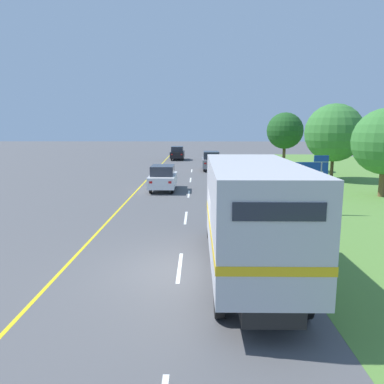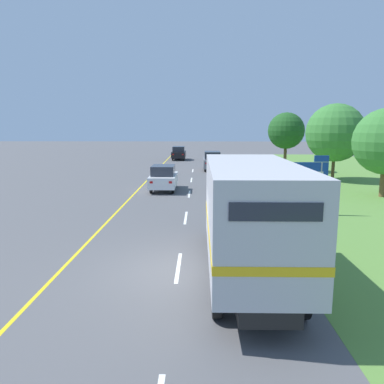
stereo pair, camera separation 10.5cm
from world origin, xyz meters
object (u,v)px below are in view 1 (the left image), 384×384
lead_car_grey_ahead (211,161)px  highway_sign (306,175)px  roadside_tree_far (285,131)px  horse_trailer_truck (249,212)px  lead_car_black_ahead (177,153)px  lead_car_white (163,178)px  roadside_tree_mid (334,133)px  delineator_post (309,243)px

lead_car_grey_ahead → highway_sign: bearing=-78.2°
lead_car_grey_ahead → roadside_tree_far: 7.94m
highway_sign → roadside_tree_far: bearing=80.4°
horse_trailer_truck → lead_car_black_ahead: bearing=96.1°
lead_car_white → roadside_tree_far: bearing=46.5°
horse_trailer_truck → roadside_tree_mid: 22.82m
roadside_tree_far → horse_trailer_truck: bearing=-104.9°
lead_car_white → roadside_tree_far: size_ratio=0.68×
highway_sign → roadside_tree_mid: (5.79, 12.51, 1.92)m
horse_trailer_truck → lead_car_grey_ahead: horse_trailer_truck is taller
lead_car_black_ahead → roadside_tree_mid: (13.96, -18.85, 3.02)m
lead_car_white → roadside_tree_mid: bearing=21.3°
lead_car_black_ahead → roadside_tree_mid: bearing=-53.5°
horse_trailer_truck → roadside_tree_far: size_ratio=1.47×
highway_sign → delineator_post: size_ratio=3.19×
horse_trailer_truck → lead_car_white: (-3.95, 15.19, -1.06)m
lead_car_white → roadside_tree_mid: 15.03m
horse_trailer_truck → lead_car_grey_ahead: bearing=90.2°
lead_car_black_ahead → roadside_tree_far: (11.37, -12.48, 3.09)m
lead_car_white → lead_car_grey_ahead: 12.99m
lead_car_grey_ahead → lead_car_black_ahead: bearing=109.1°
lead_car_white → delineator_post: 14.94m
highway_sign → roadside_tree_far: size_ratio=0.52×
roadside_tree_far → lead_car_grey_ahead: bearing=174.6°
highway_sign → roadside_tree_mid: size_ratio=0.48×
horse_trailer_truck → highway_sign: bearing=63.6°
lead_car_black_ahead → roadside_tree_far: 17.16m
horse_trailer_truck → delineator_post: horse_trailer_truck is taller
lead_car_grey_ahead → roadside_tree_far: roadside_tree_far is taller
lead_car_white → lead_car_grey_ahead: lead_car_grey_ahead is taller
roadside_tree_mid → roadside_tree_far: 6.88m
roadside_tree_far → lead_car_black_ahead: bearing=132.4°
horse_trailer_truck → delineator_post: (2.33, 1.63, -1.46)m
horse_trailer_truck → lead_car_grey_ahead: (-0.12, 27.60, -0.99)m
lead_car_black_ahead → delineator_post: 38.31m
lead_car_black_ahead → roadside_tree_far: roadside_tree_far is taller
lead_car_grey_ahead → lead_car_black_ahead: lead_car_grey_ahead is taller
roadside_tree_far → delineator_post: roadside_tree_far is taller
roadside_tree_mid → delineator_post: (-7.44, -18.90, -3.43)m
lead_car_black_ahead → highway_sign: bearing=-75.4°
lead_car_grey_ahead → delineator_post: size_ratio=4.79×
lead_car_white → lead_car_black_ahead: 24.20m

